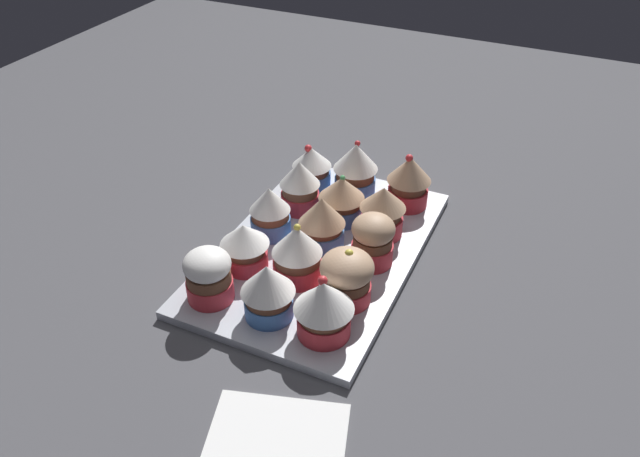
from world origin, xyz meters
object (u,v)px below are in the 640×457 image
Objects in this scene: cupcake_0 at (312,166)px; cupcake_5 at (356,168)px; cupcake_11 at (383,210)px; cupcake_14 at (324,307)px; cupcake_1 at (300,185)px; cupcake_9 at (270,291)px; cupcake_10 at (409,180)px; cupcake_13 at (347,276)px; cupcake_4 at (208,275)px; cupcake_2 at (271,210)px; cupcake_12 at (373,239)px; baking_tray at (320,250)px; cupcake_7 at (320,221)px; cupcake_8 at (297,252)px; cupcake_6 at (341,198)px; cupcake_3 at (245,245)px; napkin at (276,439)px.

cupcake_5 reaches higher than cupcake_0.
cupcake_14 is (20.05, 0.58, 0.03)cm from cupcake_11.
cupcake_9 is at bearing 17.63° from cupcake_1.
cupcake_10 is 22.19cm from cupcake_13.
cupcake_14 is at bearing 91.40° from cupcake_4.
cupcake_2 is 1.00× the size of cupcake_13.
cupcake_14 is at bearing -1.61° from cupcake_12.
cupcake_10 is (-14.39, 7.22, 4.68)cm from baking_tray.
cupcake_12 is (13.24, 14.78, 0.31)cm from cupcake_0.
cupcake_13 is at bearing -0.56° from cupcake_10.
cupcake_7 is 15.74cm from cupcake_10.
cupcake_4 is 0.97× the size of cupcake_12.
cupcake_11 is (-5.63, 6.53, 0.06)cm from cupcake_7.
cupcake_2 is 16.40cm from cupcake_13.
cupcake_0 is at bearing -159.30° from cupcake_8.
cupcake_6 is at bearing 178.31° from cupcake_7.
cupcake_4 is at bearing -28.49° from baking_tray.
cupcake_9 is at bearing -89.44° from cupcake_14.
cupcake_3 is at bearing -43.72° from cupcake_11.
cupcake_13 is at bearing 113.65° from cupcake_4.
cupcake_9 is at bearing 47.80° from cupcake_3.
cupcake_1 is 1.06× the size of cupcake_2.
baking_tray is 2.88× the size of napkin.
cupcake_1 is 1.04× the size of cupcake_11.
cupcake_1 is 1.06× the size of cupcake_9.
cupcake_2 is at bearing -119.19° from cupcake_13.
cupcake_6 is 6.41cm from cupcake_11.
napkin is at bearing 13.38° from cupcake_6.
cupcake_8 reaches higher than cupcake_7.
cupcake_14 reaches higher than cupcake_13.
cupcake_6 is at bearing 90.15° from cupcake_1.
cupcake_1 is at bearing -154.87° from cupcake_8.
cupcake_0 is 19.84cm from cupcake_12.
baking_tray is 10.48cm from cupcake_1.
cupcake_14 is at bearing -174.42° from napkin.
cupcake_14 is (7.30, 6.85, -0.01)cm from cupcake_8.
cupcake_2 is 0.54× the size of napkin.
cupcake_11 reaches higher than cupcake_13.
cupcake_13 is at bearing 2.93° from cupcake_11.
cupcake_11 is at bearing 42.21° from cupcake_5.
cupcake_3 is at bearing -143.47° from napkin.
cupcake_8 is 10.01cm from cupcake_14.
cupcake_7 is (6.49, -0.19, 0.23)cm from cupcake_6.
cupcake_10 is 1.11× the size of cupcake_11.
baking_tray is 5.02× the size of cupcake_1.
cupcake_10 reaches higher than cupcake_2.
cupcake_9 is 1.03× the size of cupcake_12.
baking_tray is 5.48× the size of cupcake_6.
cupcake_14 is 14.75cm from napkin.
napkin is at bearing 1.98° from cupcake_12.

